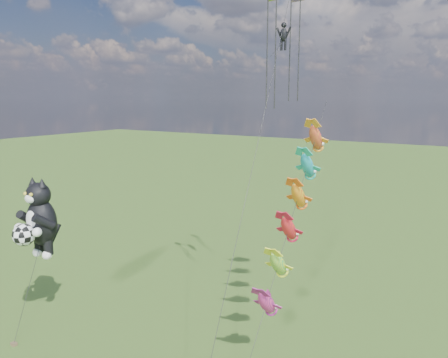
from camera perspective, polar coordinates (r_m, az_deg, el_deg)
The scene contains 4 objects.
ground at distance 33.74m, azimuth -15.23°, elevation -19.67°, with size 300.00×300.00×0.00m, color #204010.
cat_kite_rig at distance 33.66m, azimuth -23.12°, elevation -4.79°, with size 2.68×4.17×11.31m.
fish_windsock_rig at distance 29.51m, azimuth 9.07°, elevation -4.30°, with size 1.54×15.94×16.51m.
parafoil_rig at distance 30.47m, azimuth 7.64°, elevation 17.56°, with size 3.41×17.31×26.28m.
Camera 1 is at (21.88, -19.42, 16.81)m, focal length 35.00 mm.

